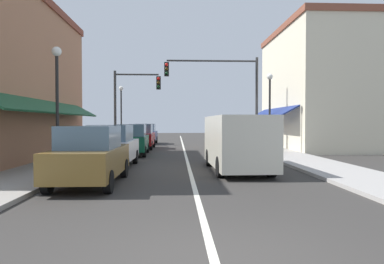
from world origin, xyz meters
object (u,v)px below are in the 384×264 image
object	(u,v)px
parked_car_distant_left	(146,134)
street_lamp_left_far	(121,106)
traffic_signal_left_corner	(131,97)
parked_car_far_left	(141,136)
traffic_signal_mast_arm	(225,86)
street_lamp_right_mid	(270,100)
parked_car_nearest_left	(91,156)
street_lamp_left_near	(57,88)
parked_car_third_left	(132,140)
van_in_lane	(237,141)
parked_car_second_left	(112,146)

from	to	relation	value
parked_car_distant_left	street_lamp_left_far	distance (m)	3.43
traffic_signal_left_corner	street_lamp_left_far	distance (m)	4.51
parked_car_far_left	street_lamp_left_far	world-z (taller)	street_lamp_left_far
parked_car_far_left	traffic_signal_mast_arm	distance (m)	6.96
traffic_signal_mast_arm	street_lamp_right_mid	size ratio (longest dim) A/B	1.31
parked_car_distant_left	traffic_signal_mast_arm	distance (m)	10.10
parked_car_nearest_left	street_lamp_left_near	xyz separation A→B (m)	(-1.92, 2.80, 2.31)
parked_car_third_left	street_lamp_right_mid	distance (m)	8.34
parked_car_nearest_left	van_in_lane	xyz separation A→B (m)	(4.90, 2.78, 0.27)
parked_car_far_left	parked_car_distant_left	distance (m)	5.47
parked_car_distant_left	street_lamp_left_far	size ratio (longest dim) A/B	0.85
parked_car_distant_left	street_lamp_right_mid	bearing A→B (deg)	-50.60
parked_car_far_left	traffic_signal_mast_arm	world-z (taller)	traffic_signal_mast_arm
traffic_signal_mast_arm	traffic_signal_left_corner	xyz separation A→B (m)	(-6.42, 1.56, -0.64)
street_lamp_left_far	parked_car_nearest_left	bearing A→B (deg)	-83.82
traffic_signal_mast_arm	van_in_lane	bearing A→B (deg)	-95.38
street_lamp_right_mid	street_lamp_left_far	bearing A→B (deg)	139.45
street_lamp_left_near	street_lamp_right_mid	bearing A→B (deg)	34.33
parked_car_third_left	street_lamp_left_far	bearing A→B (deg)	101.39
parked_car_third_left	parked_car_nearest_left	bearing A→B (deg)	-91.55
parked_car_far_left	traffic_signal_left_corner	distance (m)	2.86
parked_car_distant_left	traffic_signal_left_corner	xyz separation A→B (m)	(-0.53, -5.90, 2.75)
parked_car_third_left	parked_car_second_left	bearing A→B (deg)	-92.82
traffic_signal_left_corner	parked_car_second_left	bearing A→B (deg)	-87.04
parked_car_nearest_left	van_in_lane	distance (m)	5.64
van_in_lane	parked_car_third_left	bearing A→B (deg)	124.65
street_lamp_left_near	traffic_signal_left_corner	bearing A→B (deg)	83.34
parked_car_second_left	traffic_signal_mast_arm	bearing A→B (deg)	55.66
traffic_signal_left_corner	street_lamp_left_near	bearing A→B (deg)	-96.66
parked_car_nearest_left	parked_car_far_left	size ratio (longest dim) A/B	1.00
parked_car_third_left	traffic_signal_left_corner	xyz separation A→B (m)	(-0.64, 4.38, 2.75)
parked_car_nearest_left	parked_car_second_left	bearing A→B (deg)	91.79
parked_car_far_left	van_in_lane	distance (m)	12.48
traffic_signal_left_corner	street_lamp_left_far	world-z (taller)	traffic_signal_left_corner
van_in_lane	street_lamp_right_mid	xyz separation A→B (m)	(3.12, 6.81, 2.05)
parked_car_third_left	traffic_signal_left_corner	bearing A→B (deg)	96.86
parked_car_second_left	van_in_lane	size ratio (longest dim) A/B	0.79
parked_car_far_left	street_lamp_left_near	distance (m)	11.87
parked_car_nearest_left	traffic_signal_left_corner	bearing A→B (deg)	92.71
parked_car_far_left	traffic_signal_mast_arm	bearing A→B (deg)	-18.94
parked_car_third_left	traffic_signal_left_corner	world-z (taller)	traffic_signal_left_corner
parked_car_third_left	van_in_lane	size ratio (longest dim) A/B	0.79
parked_car_distant_left	traffic_signal_left_corner	size ratio (longest dim) A/B	0.75
traffic_signal_mast_arm	street_lamp_left_near	world-z (taller)	traffic_signal_mast_arm
parked_car_nearest_left	street_lamp_left_near	distance (m)	4.10
parked_car_second_left	parked_car_third_left	distance (m)	5.49
parked_car_third_left	parked_car_far_left	xyz separation A→B (m)	(0.04, 4.81, 0.00)
traffic_signal_mast_arm	street_lamp_left_near	xyz separation A→B (m)	(-7.71, -9.48, -1.09)
parked_car_second_left	traffic_signal_left_corner	xyz separation A→B (m)	(-0.51, 9.86, 2.75)
parked_car_distant_left	van_in_lane	size ratio (longest dim) A/B	0.79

